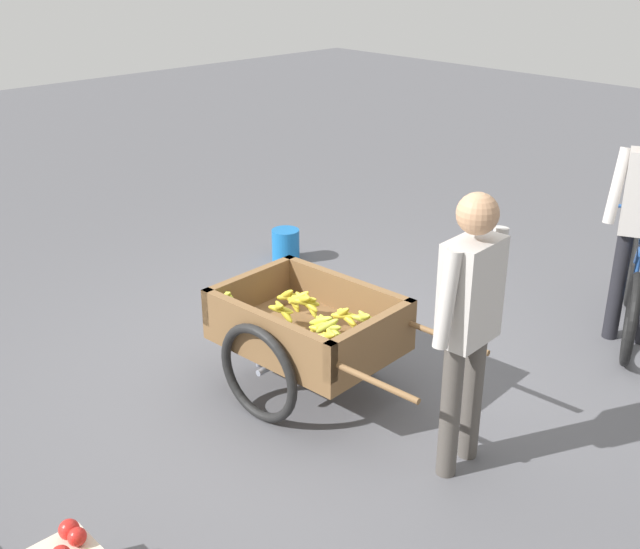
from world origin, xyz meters
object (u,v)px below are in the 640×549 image
(bicycle, at_px, (633,288))
(plastic_bucket, at_px, (286,245))
(fruit_cart, at_px, (308,331))
(vendor_person, at_px, (469,312))

(bicycle, height_order, plastic_bucket, bicycle)
(bicycle, relative_size, plastic_bucket, 5.12)
(fruit_cart, distance_m, plastic_bucket, 2.27)
(fruit_cart, height_order, bicycle, bicycle)
(bicycle, bearing_deg, plastic_bucket, 18.56)
(fruit_cart, distance_m, vendor_person, 1.25)
(fruit_cart, relative_size, plastic_bucket, 5.69)
(vendor_person, distance_m, bicycle, 2.32)
(vendor_person, relative_size, bicycle, 1.05)
(fruit_cart, relative_size, vendor_person, 1.06)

